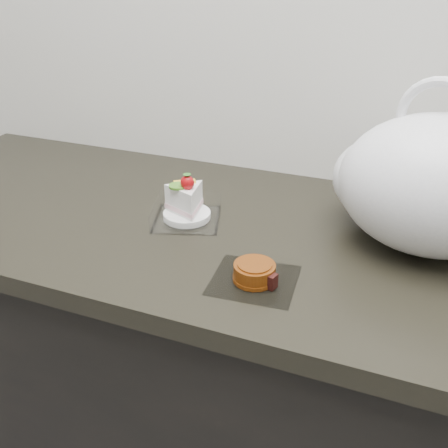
# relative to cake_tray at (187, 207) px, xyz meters

# --- Properties ---
(counter) EXTENTS (2.04, 0.64, 0.90)m
(counter) POSITION_rel_cake_tray_xyz_m (0.24, 0.01, -0.48)
(counter) COLOR black
(counter) RESTS_ON ground
(cake_tray) EXTENTS (0.17, 0.17, 0.11)m
(cake_tray) POSITION_rel_cake_tray_xyz_m (0.00, 0.00, 0.00)
(cake_tray) COLOR white
(cake_tray) RESTS_ON counter
(mooncake_wrap) EXTENTS (0.15, 0.14, 0.03)m
(mooncake_wrap) POSITION_rel_cake_tray_xyz_m (0.20, -0.16, -0.01)
(mooncake_wrap) COLOR white
(mooncake_wrap) RESTS_ON counter
(plastic_bag) EXTENTS (0.43, 0.38, 0.31)m
(plastic_bag) POSITION_rel_cake_tray_xyz_m (0.45, 0.07, 0.10)
(plastic_bag) COLOR white
(plastic_bag) RESTS_ON counter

